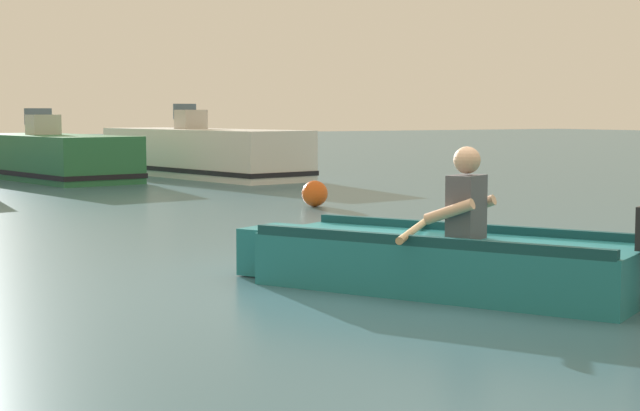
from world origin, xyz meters
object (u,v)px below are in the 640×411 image
(moored_boat_green, at_px, (51,158))
(moored_boat_white, at_px, (202,154))
(rowboat_with_person, at_px, (441,260))
(mooring_buoy, at_px, (315,193))

(moored_boat_green, height_order, moored_boat_white, moored_boat_white)
(rowboat_with_person, distance_m, moored_boat_white, 15.27)
(moored_boat_green, xyz_separation_m, mooring_buoy, (1.67, -8.46, -0.26))
(rowboat_with_person, xyz_separation_m, moored_boat_green, (1.26, 15.41, 0.22))
(moored_boat_green, distance_m, moored_boat_white, 3.33)
(moored_boat_green, height_order, mooring_buoy, moored_boat_green)
(rowboat_with_person, bearing_deg, moored_boat_green, 85.34)
(rowboat_with_person, distance_m, moored_boat_green, 15.47)
(moored_boat_white, bearing_deg, mooring_buoy, -101.50)
(mooring_buoy, bearing_deg, rowboat_with_person, -112.82)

